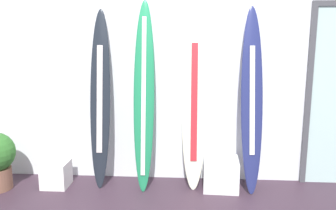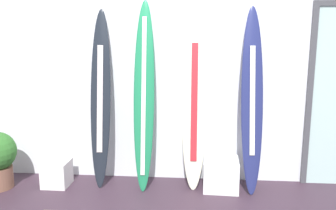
% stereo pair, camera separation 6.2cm
% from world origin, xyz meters
% --- Properties ---
extents(wall_back, '(7.20, 0.20, 2.80)m').
position_xyz_m(wall_back, '(0.00, 1.30, 1.40)').
color(wall_back, silver).
rests_on(wall_back, ground).
extents(surfboard_charcoal, '(0.23, 0.38, 2.03)m').
position_xyz_m(surfboard_charcoal, '(-0.76, 0.99, 1.00)').
color(surfboard_charcoal, black).
rests_on(surfboard_charcoal, ground).
extents(surfboard_emerald, '(0.23, 0.44, 2.12)m').
position_xyz_m(surfboard_emerald, '(-0.26, 0.95, 1.05)').
color(surfboard_emerald, '#1F7E4F').
rests_on(surfboard_emerald, ground).
extents(surfboard_ivory, '(0.29, 0.34, 1.98)m').
position_xyz_m(surfboard_ivory, '(0.31, 1.00, 0.97)').
color(surfboard_ivory, silver).
rests_on(surfboard_ivory, ground).
extents(surfboard_navy, '(0.26, 0.43, 2.05)m').
position_xyz_m(surfboard_navy, '(0.94, 0.95, 1.01)').
color(surfboard_navy, navy).
rests_on(surfboard_navy, ground).
extents(display_block_left, '(0.41, 0.41, 0.34)m').
position_xyz_m(display_block_left, '(0.62, 0.93, 0.17)').
color(display_block_left, white).
rests_on(display_block_left, ground).
extents(display_block_center, '(0.29, 0.29, 0.29)m').
position_xyz_m(display_block_center, '(-1.28, 0.86, 0.15)').
color(display_block_center, white).
rests_on(display_block_center, ground).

